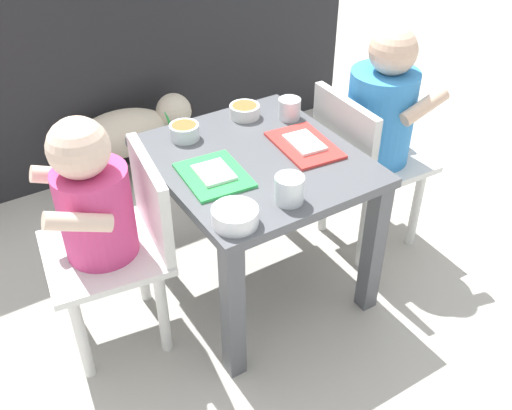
# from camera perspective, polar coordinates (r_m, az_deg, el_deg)

# --- Properties ---
(ground_plane) EXTENTS (7.00, 7.00, 0.00)m
(ground_plane) POSITION_cam_1_polar(r_m,az_deg,el_deg) (1.76, 0.00, -7.37)
(ground_plane) COLOR #B2ADA3
(kitchen_cabinet_back) EXTENTS (1.81, 0.37, 0.96)m
(kitchen_cabinet_back) POSITION_cam_1_polar(r_m,az_deg,el_deg) (2.30, -13.84, 16.65)
(kitchen_cabinet_back) COLOR #232326
(kitchen_cabinet_back) RESTS_ON ground
(dining_table) EXTENTS (0.49, 0.54, 0.43)m
(dining_table) POSITION_cam_1_polar(r_m,az_deg,el_deg) (1.54, 0.00, 2.05)
(dining_table) COLOR #515459
(dining_table) RESTS_ON ground
(seated_child_left) EXTENTS (0.32, 0.32, 0.65)m
(seated_child_left) POSITION_cam_1_polar(r_m,az_deg,el_deg) (1.39, -14.75, -0.46)
(seated_child_left) COLOR silver
(seated_child_left) RESTS_ON ground
(seated_child_right) EXTENTS (0.29, 0.29, 0.69)m
(seated_child_right) POSITION_cam_1_polar(r_m,az_deg,el_deg) (1.71, 11.74, 8.15)
(seated_child_right) COLOR silver
(seated_child_right) RESTS_ON ground
(dog) EXTENTS (0.45, 0.20, 0.30)m
(dog) POSITION_cam_1_polar(r_m,az_deg,el_deg) (2.13, -11.83, 6.99)
(dog) COLOR beige
(dog) RESTS_ON ground
(food_tray_left) EXTENTS (0.16, 0.19, 0.02)m
(food_tray_left) POSITION_cam_1_polar(r_m,az_deg,el_deg) (1.42, -4.07, 2.93)
(food_tray_left) COLOR green
(food_tray_left) RESTS_ON dining_table
(food_tray_right) EXTENTS (0.15, 0.21, 0.02)m
(food_tray_right) POSITION_cam_1_polar(r_m,az_deg,el_deg) (1.54, 4.69, 5.84)
(food_tray_right) COLOR red
(food_tray_right) RESTS_ON dining_table
(water_cup_left) EXTENTS (0.06, 0.06, 0.06)m
(water_cup_left) POSITION_cam_1_polar(r_m,az_deg,el_deg) (1.66, 3.23, 9.15)
(water_cup_left) COLOR white
(water_cup_left) RESTS_ON dining_table
(water_cup_right) EXTENTS (0.07, 0.07, 0.06)m
(water_cup_right) POSITION_cam_1_polar(r_m,az_deg,el_deg) (1.32, 3.23, 1.39)
(water_cup_right) COLOR white
(water_cup_right) RESTS_ON dining_table
(cereal_bowl_right_side) EXTENTS (0.08, 0.08, 0.04)m
(cereal_bowl_right_side) POSITION_cam_1_polar(r_m,az_deg,el_deg) (1.67, -1.11, 9.09)
(cereal_bowl_right_side) COLOR white
(cereal_bowl_right_side) RESTS_ON dining_table
(veggie_bowl_far) EXTENTS (0.08, 0.08, 0.04)m
(veggie_bowl_far) POSITION_cam_1_polar(r_m,az_deg,el_deg) (1.57, -6.92, 7.08)
(veggie_bowl_far) COLOR white
(veggie_bowl_far) RESTS_ON dining_table
(cereal_bowl_left_side) EXTENTS (0.10, 0.10, 0.04)m
(cereal_bowl_left_side) POSITION_cam_1_polar(r_m,az_deg,el_deg) (1.26, -2.03, -1.05)
(cereal_bowl_left_side) COLOR white
(cereal_bowl_left_side) RESTS_ON dining_table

